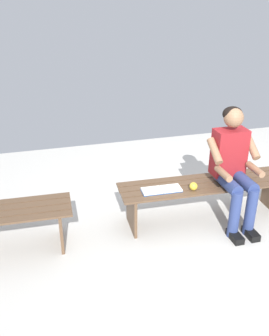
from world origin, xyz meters
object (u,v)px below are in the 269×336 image
object	(u,v)px
book_open	(162,190)
apple	(193,186)
person_seated	(234,164)
bench_near	(206,191)

from	to	relation	value
book_open	apple	bearing A→B (deg)	169.97
person_seated	book_open	bearing A→B (deg)	-4.76
bench_near	person_seated	bearing A→B (deg)	156.42
apple	person_seated	bearing A→B (deg)	-179.21
bench_near	book_open	bearing A→B (deg)	4.05
person_seated	book_open	xyz separation A→B (m)	(0.76, -0.06, -0.23)
apple	book_open	distance (m)	0.33
person_seated	bench_near	bearing A→B (deg)	-23.58
bench_near	apple	xyz separation A→B (m)	(0.21, 0.11, 0.14)
bench_near	book_open	distance (m)	0.54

